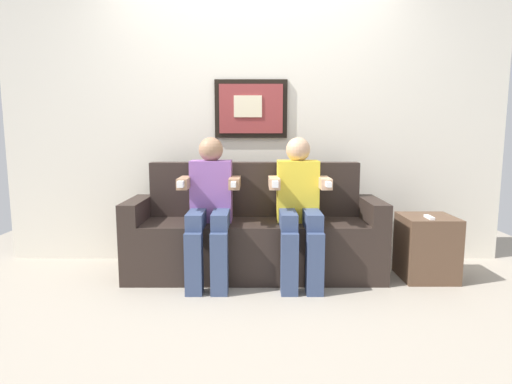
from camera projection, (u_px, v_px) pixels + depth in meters
ground_plane at (256, 288)px, 3.14m from camera, size 5.74×5.74×0.00m
back_wall_assembly at (256, 115)px, 3.72m from camera, size 4.41×0.10×2.60m
couch at (256, 236)px, 3.42m from camera, size 2.01×0.58×0.90m
person_on_left at (212, 204)px, 3.22m from camera, size 0.46×0.56×1.11m
person_on_right at (300, 204)px, 3.22m from camera, size 0.46×0.56×1.11m
side_table_right at (428, 247)px, 3.32m from camera, size 0.40×0.40×0.50m
spare_remote_on_table at (431, 217)px, 3.19m from camera, size 0.04×0.13×0.02m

